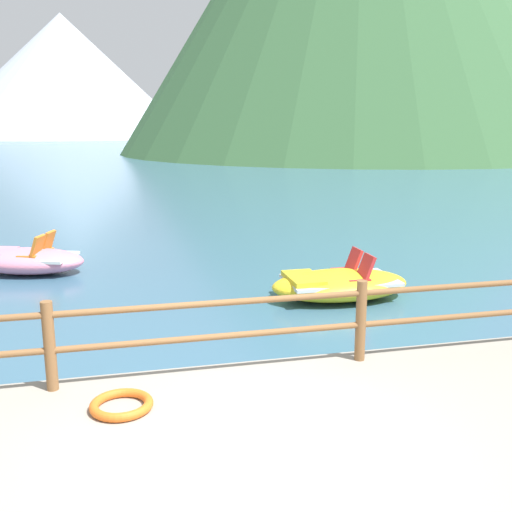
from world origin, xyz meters
TOP-DOWN VIEW (x-y plane):
  - ground_plane at (0.00, 40.00)m, footprint 200.00×200.00m
  - dock_railing at (-0.00, 1.55)m, footprint 23.92×0.12m
  - life_ring at (-1.02, 0.95)m, footprint 0.61×0.61m
  - pedal_boat_0 at (2.86, 5.15)m, footprint 2.51×1.38m
  - pedal_boat_3 at (-2.84, 8.41)m, footprint 2.67×1.97m
  - distant_peak at (-10.17, 128.66)m, footprint 52.94×52.94m

SIDE VIEW (x-z plane):
  - ground_plane at x=0.00m, z-range 0.00..0.00m
  - pedal_boat_0 at x=2.86m, z-range -0.15..0.69m
  - pedal_boat_3 at x=-2.84m, z-range -0.15..0.71m
  - life_ring at x=-1.02m, z-range 0.40..0.49m
  - dock_railing at x=0.00m, z-range 0.50..1.45m
  - distant_peak at x=-10.17m, z-range 0.00..24.85m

